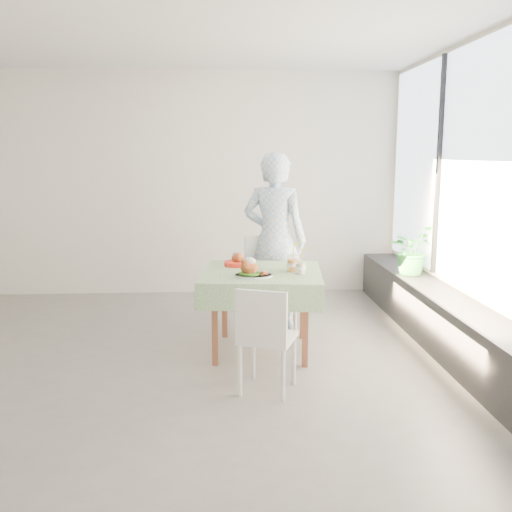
{
  "coord_description": "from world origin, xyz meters",
  "views": [
    {
      "loc": [
        0.75,
        -4.8,
        1.76
      ],
      "look_at": [
        1.06,
        0.23,
        0.87
      ],
      "focal_mm": 40.0,
      "sensor_mm": 36.0,
      "label": 1
    }
  ],
  "objects": [
    {
      "name": "juice_cup_lemonade",
      "position": [
        1.44,
        0.03,
        0.8
      ],
      "size": [
        0.1,
        0.1,
        0.27
      ],
      "color": "white",
      "rests_on": "cafe_table"
    },
    {
      "name": "juice_cup_orange",
      "position": [
        1.38,
        0.17,
        0.81
      ],
      "size": [
        0.11,
        0.11,
        0.3
      ],
      "color": "white",
      "rests_on": "cafe_table"
    },
    {
      "name": "window_pane",
      "position": [
        2.97,
        0.0,
        1.65
      ],
      "size": [
        0.01,
        4.8,
        2.18
      ],
      "primitive_type": "cube",
      "color": "#D1E0F9",
      "rests_on": "ground"
    },
    {
      "name": "chair_far",
      "position": [
        1.25,
        0.86,
        0.29
      ],
      "size": [
        0.53,
        0.53,
        0.94
      ],
      "color": "white",
      "rests_on": "ground"
    },
    {
      "name": "floor",
      "position": [
        0.0,
        0.0,
        0.0
      ],
      "size": [
        6.0,
        6.0,
        0.0
      ],
      "primitive_type": "plane",
      "color": "#62605D",
      "rests_on": "ground"
    },
    {
      "name": "potted_plant",
      "position": [
        2.78,
        1.1,
        0.77
      ],
      "size": [
        0.63,
        0.64,
        0.53
      ],
      "primitive_type": "imported",
      "rotation": [
        0.0,
        0.0,
        0.84
      ],
      "color": "#2C8430",
      "rests_on": "window_ledge"
    },
    {
      "name": "wall_right",
      "position": [
        3.0,
        0.0,
        1.4
      ],
      "size": [
        0.02,
        5.0,
        2.8
      ],
      "primitive_type": "cube",
      "color": "silver",
      "rests_on": "ground"
    },
    {
      "name": "main_dish",
      "position": [
        1.0,
        -0.05,
        0.8
      ],
      "size": [
        0.33,
        0.33,
        0.17
      ],
      "color": "white",
      "rests_on": "cafe_table"
    },
    {
      "name": "chair_near",
      "position": [
        1.09,
        -0.72,
        0.25
      ],
      "size": [
        0.5,
        0.5,
        0.82
      ],
      "color": "white",
      "rests_on": "ground"
    },
    {
      "name": "wall_front",
      "position": [
        0.0,
        -2.5,
        1.4
      ],
      "size": [
        6.0,
        0.02,
        2.8
      ],
      "primitive_type": "cube",
      "color": "silver",
      "rests_on": "ground"
    },
    {
      "name": "ceiling",
      "position": [
        0.0,
        0.0,
        2.8
      ],
      "size": [
        6.0,
        6.0,
        0.0
      ],
      "primitive_type": "plane",
      "rotation": [
        3.14,
        0.0,
        0.0
      ],
      "color": "white",
      "rests_on": "ground"
    },
    {
      "name": "diner",
      "position": [
        1.3,
        0.95,
        0.9
      ],
      "size": [
        0.77,
        0.64,
        1.81
      ],
      "primitive_type": "imported",
      "rotation": [
        0.0,
        0.0,
        2.78
      ],
      "color": "#93C2EB",
      "rests_on": "ground"
    },
    {
      "name": "second_dish",
      "position": [
        0.9,
        0.45,
        0.78
      ],
      "size": [
        0.26,
        0.26,
        0.12
      ],
      "color": "red",
      "rests_on": "cafe_table"
    },
    {
      "name": "window_ledge",
      "position": [
        2.8,
        0.0,
        0.25
      ],
      "size": [
        0.4,
        4.8,
        0.5
      ],
      "primitive_type": "cube",
      "color": "black",
      "rests_on": "ground"
    },
    {
      "name": "wall_back",
      "position": [
        0.0,
        2.5,
        1.4
      ],
      "size": [
        6.0,
        0.02,
        2.8
      ],
      "primitive_type": "cube",
      "color": "silver",
      "rests_on": "ground"
    },
    {
      "name": "cafe_table",
      "position": [
        1.11,
        0.18,
        0.46
      ],
      "size": [
        1.15,
        1.15,
        0.74
      ],
      "color": "brown",
      "rests_on": "ground"
    }
  ]
}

